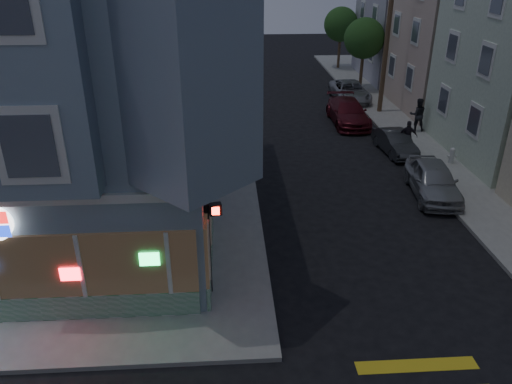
{
  "coord_description": "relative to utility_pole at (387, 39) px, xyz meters",
  "views": [
    {
      "loc": [
        1.69,
        -7.82,
        9.75
      ],
      "look_at": [
        2.64,
        7.04,
        2.57
      ],
      "focal_mm": 35.0,
      "sensor_mm": 36.0,
      "label": 1
    }
  ],
  "objects": [
    {
      "name": "corner_building",
      "position": [
        -18.0,
        -13.02,
        1.02
      ],
      "size": [
        14.6,
        14.6,
        11.4
      ],
      "color": "slate",
      "rests_on": "sidewalk_nw"
    },
    {
      "name": "row_house_c",
      "position": [
        7.5,
        1.0,
        -0.15
      ],
      "size": [
        12.0,
        8.6,
        9.0
      ],
      "primitive_type": "cube",
      "color": "#C2A396",
      "rests_on": "sidewalk_ne"
    },
    {
      "name": "row_house_d",
      "position": [
        7.5,
        10.0,
        0.6
      ],
      "size": [
        12.0,
        8.6,
        10.5
      ],
      "primitive_type": "cube",
      "color": "gray",
      "rests_on": "sidewalk_ne"
    },
    {
      "name": "utility_pole",
      "position": [
        0.0,
        0.0,
        0.0
      ],
      "size": [
        2.2,
        0.3,
        9.0
      ],
      "color": "#4C3826",
      "rests_on": "sidewalk_ne"
    },
    {
      "name": "street_tree_near",
      "position": [
        0.2,
        6.0,
        -0.86
      ],
      "size": [
        3.0,
        3.0,
        5.3
      ],
      "color": "#4C3826",
      "rests_on": "sidewalk_ne"
    },
    {
      "name": "street_tree_far",
      "position": [
        0.2,
        14.0,
        -0.86
      ],
      "size": [
        3.0,
        3.0,
        5.3
      ],
      "color": "#4C3826",
      "rests_on": "sidewalk_ne"
    },
    {
      "name": "pedestrian_a",
      "position": [
        1.0,
        -4.1,
        -3.68
      ],
      "size": [
        1.02,
        0.84,
        1.94
      ],
      "primitive_type": "imported",
      "rotation": [
        0.0,
        0.0,
        3.03
      ],
      "color": "#222227",
      "rests_on": "sidewalk_ne"
    },
    {
      "name": "pedestrian_b",
      "position": [
        -0.7,
        -7.4,
        -3.82
      ],
      "size": [
        1.04,
        0.65,
        1.65
      ],
      "primitive_type": "imported",
      "rotation": [
        0.0,
        0.0,
        2.87
      ],
      "color": "#26222A",
      "rests_on": "sidewalk_ne"
    },
    {
      "name": "parked_car_a",
      "position": [
        -1.3,
        -12.48,
        -4.04
      ],
      "size": [
        2.28,
        4.6,
        1.51
      ],
      "primitive_type": "imported",
      "rotation": [
        0.0,
        0.0,
        -0.12
      ],
      "color": "#9B9EA2",
      "rests_on": "ground"
    },
    {
      "name": "parked_car_b",
      "position": [
        -1.3,
        -7.28,
        -4.2
      ],
      "size": [
        1.61,
        3.75,
        1.2
      ],
      "primitive_type": "imported",
      "rotation": [
        0.0,
        0.0,
        0.09
      ],
      "color": "#313336",
      "rests_on": "ground"
    },
    {
      "name": "parked_car_c",
      "position": [
        -2.65,
        -2.08,
        -4.06
      ],
      "size": [
        2.07,
        5.08,
        1.48
      ],
      "primitive_type": "imported",
      "rotation": [
        0.0,
        0.0,
        -0.0
      ],
      "color": "#56131C",
      "rests_on": "ground"
    },
    {
      "name": "parked_car_d",
      "position": [
        -1.3,
        3.12,
        -4.1
      ],
      "size": [
        2.37,
        5.07,
        1.4
      ],
      "primitive_type": "imported",
      "rotation": [
        0.0,
        0.0,
        -0.01
      ],
      "color": "#969AA0",
      "rests_on": "ground"
    },
    {
      "name": "traffic_signal",
      "position": [
        -10.92,
        -19.14,
        -0.97
      ],
      "size": [
        0.66,
        0.61,
        5.44
      ],
      "rotation": [
        0.0,
        0.0,
        0.2
      ],
      "color": "black",
      "rests_on": "sidewalk_nw"
    },
    {
      "name": "fire_hydrant",
      "position": [
        1.0,
        -9.17,
        -4.22
      ],
      "size": [
        0.46,
        0.27,
        0.8
      ],
      "color": "silver",
      "rests_on": "sidewalk_ne"
    }
  ]
}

